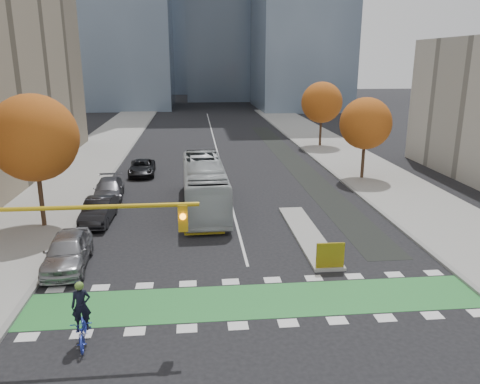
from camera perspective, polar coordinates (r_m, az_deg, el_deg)
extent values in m
plane|color=black|center=(19.57, 2.67, -15.23)|extent=(300.00, 300.00, 0.00)
cube|color=gray|center=(39.49, -21.54, 0.01)|extent=(7.00, 120.00, 0.15)
cube|color=gray|center=(41.16, 17.50, 1.00)|extent=(7.00, 120.00, 0.15)
cube|color=gray|center=(38.66, -16.55, 0.15)|extent=(0.30, 120.00, 0.16)
cube|color=gray|center=(39.93, 12.87, 0.90)|extent=(0.30, 120.00, 0.16)
cube|color=#297E35|center=(20.85, 2.07, -13.10)|extent=(20.00, 3.00, 0.01)
cube|color=silver|center=(57.52, -3.00, 5.71)|extent=(0.15, 70.00, 0.01)
cube|color=black|center=(48.69, 6.42, 3.78)|extent=(2.50, 50.00, 0.01)
cube|color=gray|center=(28.22, 8.16, -5.11)|extent=(1.60, 10.00, 0.16)
cube|color=yellow|center=(23.67, 10.94, -7.58)|extent=(1.40, 0.12, 1.30)
cylinder|color=#332114|center=(31.03, -23.21, 0.60)|extent=(0.28, 0.28, 5.25)
sphere|color=#924F11|center=(30.44, -23.82, 6.06)|extent=(5.20, 5.20, 5.20)
cylinder|color=#332114|center=(41.94, 14.81, 4.57)|extent=(0.28, 0.28, 4.55)
sphere|color=#924F11|center=(41.54, 15.06, 8.08)|extent=(4.40, 4.40, 4.40)
cylinder|color=#332114|center=(57.11, 9.81, 7.92)|extent=(0.28, 0.28, 4.90)
sphere|color=#924F11|center=(56.81, 9.94, 10.71)|extent=(4.80, 4.80, 4.80)
cylinder|color=#BF9914|center=(17.30, -18.69, -1.79)|extent=(8.20, 0.16, 0.16)
cube|color=#BF9914|center=(16.99, -6.97, -3.13)|extent=(0.35, 0.28, 1.00)
sphere|color=orange|center=(16.79, -6.99, -3.01)|extent=(0.22, 0.22, 0.22)
imported|color=#22309C|center=(18.80, -18.54, -15.53)|extent=(1.05, 2.22, 1.12)
imported|color=black|center=(18.34, -18.80, -12.98)|extent=(0.75, 0.55, 1.90)
sphere|color=#597F2D|center=(17.99, -19.03, -10.77)|extent=(0.32, 0.32, 0.32)
imported|color=#B8BEC0|center=(32.76, -4.38, 0.86)|extent=(3.07, 11.94, 3.31)
imported|color=#949499|center=(25.12, -20.28, -6.77)|extent=(2.35, 5.16, 1.72)
imported|color=black|center=(31.28, -16.84, -2.19)|extent=(1.80, 4.77, 1.56)
imported|color=#4F4F54|center=(36.22, -15.71, 0.28)|extent=(2.51, 5.31, 1.50)
imported|color=black|center=(43.26, -11.86, 2.92)|extent=(2.42, 4.93, 1.35)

